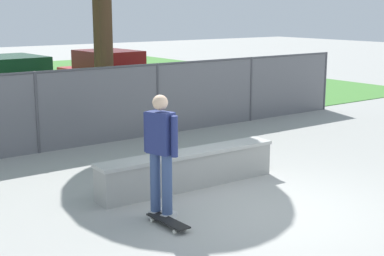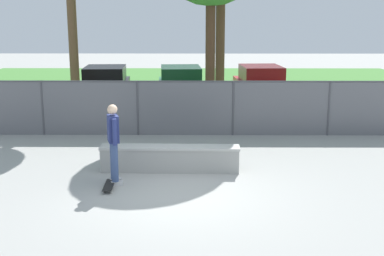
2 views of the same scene
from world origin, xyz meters
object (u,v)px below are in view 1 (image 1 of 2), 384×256
at_px(skateboard, 168,221).
at_px(car_green, 14,84).
at_px(skateboarder, 161,151).
at_px(car_red, 111,75).
at_px(concrete_ledge, 189,169).

relative_size(skateboard, car_green, 0.19).
height_order(skateboarder, car_green, skateboarder).
bearing_deg(skateboarder, car_red, 65.63).
relative_size(concrete_ledge, skateboard, 4.19).
xyz_separation_m(skateboarder, skateboard, (-0.08, -0.29, -0.94)).
distance_m(concrete_ledge, skateboarder, 1.69).
relative_size(skateboarder, skateboard, 2.25).
bearing_deg(skateboard, car_green, 82.66).
relative_size(concrete_ledge, car_red, 0.78).
relative_size(car_green, car_red, 1.00).
bearing_deg(car_green, concrete_ledge, -90.09).
distance_m(concrete_ledge, car_red, 9.70).
xyz_separation_m(concrete_ledge, skateboard, (-1.28, -1.27, -0.24)).
relative_size(skateboarder, car_green, 0.42).
bearing_deg(car_red, skateboarder, -114.37).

